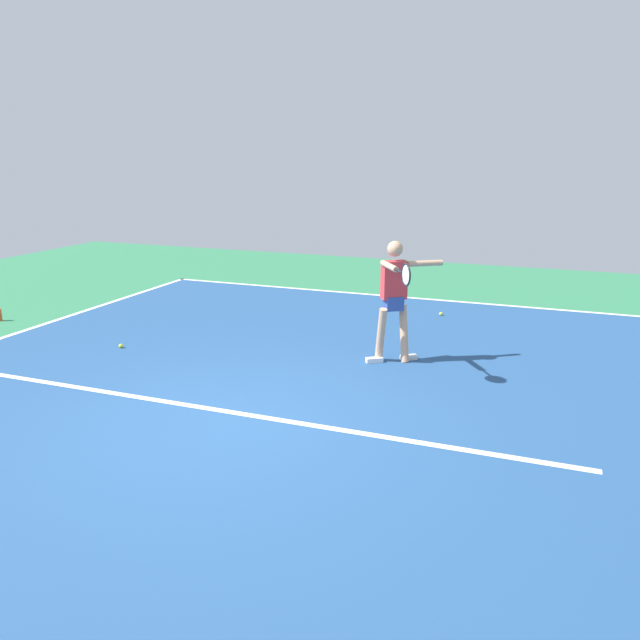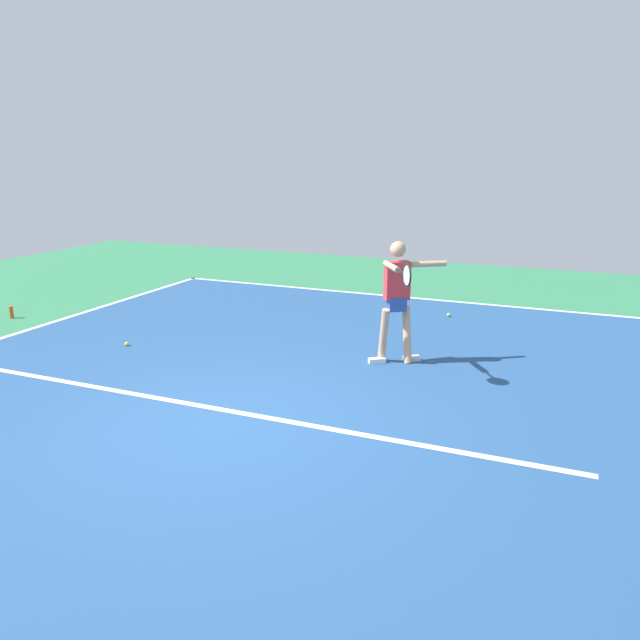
# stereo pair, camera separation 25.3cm
# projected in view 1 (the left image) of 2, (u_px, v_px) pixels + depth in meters

# --- Properties ---
(ground_plane) EXTENTS (22.90, 22.90, 0.00)m
(ground_plane) POSITION_uv_depth(u_px,v_px,m) (227.00, 424.00, 6.89)
(ground_plane) COLOR #2D754C
(court_surface) EXTENTS (10.16, 13.82, 0.00)m
(court_surface) POSITION_uv_depth(u_px,v_px,m) (227.00, 424.00, 6.89)
(court_surface) COLOR navy
(court_surface) RESTS_ON ground_plane
(court_line_baseline_near) EXTENTS (10.16, 0.10, 0.01)m
(court_line_baseline_near) POSITION_uv_depth(u_px,v_px,m) (388.00, 296.00, 13.08)
(court_line_baseline_near) COLOR white
(court_line_baseline_near) RESTS_ON ground_plane
(court_line_service) EXTENTS (7.62, 0.10, 0.01)m
(court_line_service) POSITION_uv_depth(u_px,v_px,m) (240.00, 414.00, 7.17)
(court_line_service) COLOR white
(court_line_service) RESTS_ON ground_plane
(court_line_centre_mark) EXTENTS (0.10, 0.30, 0.01)m
(court_line_centre_mark) POSITION_uv_depth(u_px,v_px,m) (386.00, 298.00, 12.90)
(court_line_centre_mark) COLOR white
(court_line_centre_mark) RESTS_ON ground_plane
(tennis_player) EXTENTS (0.95, 1.39, 1.74)m
(tennis_player) POSITION_uv_depth(u_px,v_px,m) (395.00, 294.00, 8.70)
(tennis_player) COLOR tan
(tennis_player) RESTS_ON ground_plane
(tennis_ball_centre_court) EXTENTS (0.07, 0.07, 0.07)m
(tennis_ball_centre_court) POSITION_uv_depth(u_px,v_px,m) (121.00, 346.00, 9.58)
(tennis_ball_centre_court) COLOR yellow
(tennis_ball_centre_court) RESTS_ON ground_plane
(tennis_ball_near_service_line) EXTENTS (0.07, 0.07, 0.07)m
(tennis_ball_near_service_line) POSITION_uv_depth(u_px,v_px,m) (441.00, 314.00, 11.50)
(tennis_ball_near_service_line) COLOR #C6E53D
(tennis_ball_near_service_line) RESTS_ON ground_plane
(water_bottle) EXTENTS (0.07, 0.07, 0.22)m
(water_bottle) POSITION_uv_depth(u_px,v_px,m) (0.00, 315.00, 11.11)
(water_bottle) COLOR #D84C1E
(water_bottle) RESTS_ON ground_plane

